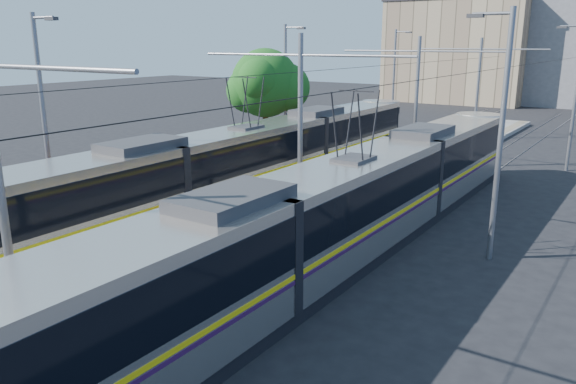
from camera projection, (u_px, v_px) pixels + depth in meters
The scene contains 12 objects.
ground at pixel (151, 290), 16.31m from camera, with size 160.00×160.00×0.00m, color black.
platform at pixel (391, 174), 29.89m from camera, with size 4.00×50.00×0.30m, color gray.
tactile_strip_left at pixel (367, 168), 30.64m from camera, with size 0.70×50.00×0.01m, color gray.
tactile_strip_right at pixel (417, 175), 29.07m from camera, with size 0.70×50.00×0.01m, color gray.
rails at pixel (391, 177), 29.93m from camera, with size 8.71×70.00×0.03m.
tram_left at pixel (247, 163), 25.17m from camera, with size 2.43×30.06×5.50m.
tram_right at pixel (352, 203), 18.36m from camera, with size 2.43×30.52×5.50m.
catenary at pixel (371, 96), 26.49m from camera, with size 9.20×70.00×7.00m.
street_lamps at pixel (423, 93), 32.06m from camera, with size 15.18×38.22×8.00m.
shelter at pixel (411, 153), 28.65m from camera, with size 0.68×1.04×2.23m.
tree at pixel (271, 84), 34.04m from camera, with size 4.58×4.23×6.65m.
building_left at pixel (462, 50), 68.22m from camera, with size 16.32×12.24×12.14m.
Camera 1 is at (11.71, -10.23, 6.95)m, focal length 35.00 mm.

